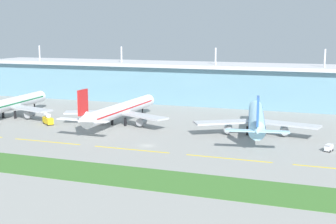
{
  "coord_description": "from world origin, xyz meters",
  "views": [
    {
      "loc": [
        62.11,
        -149.74,
        40.2
      ],
      "look_at": [
        -3.03,
        30.42,
        7.0
      ],
      "focal_mm": 50.06,
      "sensor_mm": 36.0,
      "label": 1
    }
  ],
  "objects_px": {
    "airliner_near_middle": "(120,110)",
    "fuel_truck": "(48,119)",
    "baggage_cart": "(329,148)",
    "airliner_nearest": "(10,104)",
    "airliner_far_middle": "(256,119)"
  },
  "relations": [
    {
      "from": "fuel_truck",
      "to": "airliner_near_middle",
      "type": "bearing_deg",
      "value": 18.42
    },
    {
      "from": "airliner_near_middle",
      "to": "fuel_truck",
      "type": "distance_m",
      "value": 31.97
    },
    {
      "from": "baggage_cart",
      "to": "airliner_near_middle",
      "type": "bearing_deg",
      "value": 168.45
    },
    {
      "from": "airliner_near_middle",
      "to": "baggage_cart",
      "type": "distance_m",
      "value": 88.26
    },
    {
      "from": "airliner_far_middle",
      "to": "baggage_cart",
      "type": "bearing_deg",
      "value": -32.85
    },
    {
      "from": "airliner_near_middle",
      "to": "airliner_far_middle",
      "type": "bearing_deg",
      "value": 0.15
    },
    {
      "from": "airliner_far_middle",
      "to": "fuel_truck",
      "type": "distance_m",
      "value": 89.52
    },
    {
      "from": "fuel_truck",
      "to": "baggage_cart",
      "type": "relative_size",
      "value": 1.83
    },
    {
      "from": "airliner_nearest",
      "to": "airliner_far_middle",
      "type": "height_order",
      "value": "same"
    },
    {
      "from": "airliner_nearest",
      "to": "airliner_near_middle",
      "type": "distance_m",
      "value": 55.66
    },
    {
      "from": "airliner_near_middle",
      "to": "fuel_truck",
      "type": "height_order",
      "value": "airliner_near_middle"
    },
    {
      "from": "baggage_cart",
      "to": "airliner_nearest",
      "type": "bearing_deg",
      "value": 173.84
    },
    {
      "from": "airliner_far_middle",
      "to": "fuel_truck",
      "type": "height_order",
      "value": "airliner_far_middle"
    },
    {
      "from": "airliner_near_middle",
      "to": "airliner_nearest",
      "type": "bearing_deg",
      "value": -177.62
    },
    {
      "from": "airliner_nearest",
      "to": "fuel_truck",
      "type": "xyz_separation_m",
      "value": [
        25.54,
        -7.7,
        -4.18
      ]
    }
  ]
}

